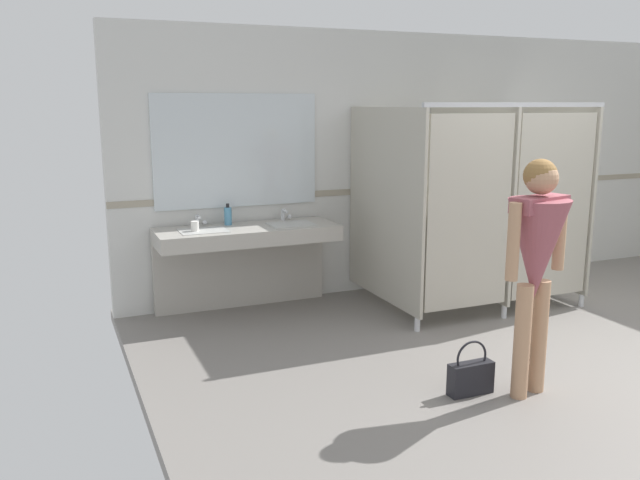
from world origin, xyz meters
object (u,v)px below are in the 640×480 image
at_px(soap_dispenser, 228,216).
at_px(paper_cup, 195,226).
at_px(person_standing, 537,250).
at_px(handbag, 471,376).

height_order(soap_dispenser, paper_cup, soap_dispenser).
distance_m(person_standing, handbag, 0.96).
xyz_separation_m(person_standing, handbag, (-0.36, 0.15, -0.87)).
bearing_deg(paper_cup, person_standing, -54.33).
relative_size(handbag, soap_dispenser, 1.90).
bearing_deg(handbag, person_standing, -22.10).
height_order(handbag, paper_cup, paper_cup).
height_order(person_standing, handbag, person_standing).
distance_m(soap_dispenser, paper_cup, 0.41).
relative_size(person_standing, paper_cup, 17.19).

